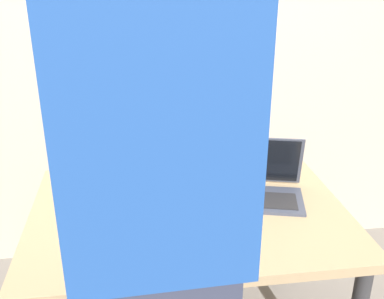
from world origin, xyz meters
TOP-DOWN VIEW (x-y plane):
  - desk at (0.00, 0.00)m, footprint 1.21×0.86m
  - laptop at (0.30, 0.08)m, footprint 0.40×0.35m
  - beer_bottle_green at (-0.00, 0.22)m, footprint 0.07×0.07m
  - beer_bottle_brown at (-0.07, 0.07)m, footprint 0.07×0.07m
  - beer_bottle_dark at (-0.20, 0.21)m, footprint 0.06×0.06m
  - person_figure at (-0.15, -0.65)m, footprint 0.40×0.30m
  - back_wall at (0.00, 0.82)m, footprint 6.00×0.10m

SIDE VIEW (x-z plane):
  - desk at x=0.00m, z-range 0.27..0.97m
  - laptop at x=0.30m, z-range 0.64..0.87m
  - beer_bottle_green at x=0.00m, z-range 0.67..0.94m
  - beer_bottle_dark at x=-0.20m, z-range 0.67..0.93m
  - beer_bottle_brown at x=-0.07m, z-range 0.67..0.97m
  - person_figure at x=-0.15m, z-range 0.03..1.88m
  - back_wall at x=0.00m, z-range 0.00..2.60m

